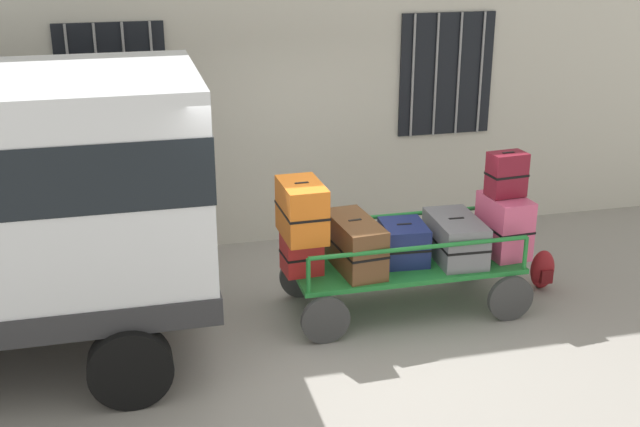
{
  "coord_description": "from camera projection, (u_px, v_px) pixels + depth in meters",
  "views": [
    {
      "loc": [
        -1.71,
        -6.89,
        3.83
      ],
      "look_at": [
        0.06,
        0.22,
        1.13
      ],
      "focal_mm": 45.25,
      "sensor_mm": 36.0,
      "label": 1
    }
  ],
  "objects": [
    {
      "name": "backpack",
      "position": [
        543.0,
        270.0,
        8.77
      ],
      "size": [
        0.27,
        0.22,
        0.44
      ],
      "color": "maroon",
      "rests_on": "ground"
    },
    {
      "name": "ground_plane",
      "position": [
        320.0,
        328.0,
        7.99
      ],
      "size": [
        40.0,
        40.0,
        0.0
      ],
      "primitive_type": "plane",
      "color": "gray"
    },
    {
      "name": "building_wall",
      "position": [
        268.0,
        38.0,
        9.43
      ],
      "size": [
        12.0,
        0.38,
        5.0
      ],
      "color": "beige",
      "rests_on": "ground"
    },
    {
      "name": "suitcase_right_middle",
      "position": [
        507.0,
        174.0,
        8.16
      ],
      "size": [
        0.4,
        0.29,
        0.46
      ],
      "color": "maroon",
      "rests_on": "suitcase_right_bottom"
    },
    {
      "name": "luggage_cart",
      "position": [
        404.0,
        271.0,
        8.26
      ],
      "size": [
        2.39,
        1.08,
        0.53
      ],
      "color": "#1E722D",
      "rests_on": "ground"
    },
    {
      "name": "suitcase_midleft_bottom",
      "position": [
        355.0,
        244.0,
        7.99
      ],
      "size": [
        0.47,
        0.9,
        0.51
      ],
      "color": "brown",
      "rests_on": "luggage_cart"
    },
    {
      "name": "suitcase_left_middle",
      "position": [
        302.0,
        210.0,
        7.73
      ],
      "size": [
        0.41,
        0.67,
        0.55
      ],
      "color": "orange",
      "rests_on": "suitcase_left_bottom"
    },
    {
      "name": "suitcase_center_bottom",
      "position": [
        404.0,
        242.0,
        8.18
      ],
      "size": [
        0.48,
        0.57,
        0.4
      ],
      "color": "navy",
      "rests_on": "luggage_cart"
    },
    {
      "name": "cart_railing",
      "position": [
        405.0,
        234.0,
        8.12
      ],
      "size": [
        2.26,
        0.95,
        0.36
      ],
      "color": "#1E722D",
      "rests_on": "luggage_cart"
    },
    {
      "name": "suitcase_left_bottom",
      "position": [
        302.0,
        254.0,
        7.92
      ],
      "size": [
        0.4,
        0.36,
        0.39
      ],
      "color": "#B21E1E",
      "rests_on": "luggage_cart"
    },
    {
      "name": "suitcase_right_bottom",
      "position": [
        504.0,
        225.0,
        8.32
      ],
      "size": [
        0.43,
        0.62,
        0.63
      ],
      "color": "#CC4C72",
      "rests_on": "luggage_cart"
    },
    {
      "name": "suitcase_midright_bottom",
      "position": [
        455.0,
        238.0,
        8.23
      ],
      "size": [
        0.49,
        0.83,
        0.44
      ],
      "color": "slate",
      "rests_on": "luggage_cart"
    }
  ]
}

